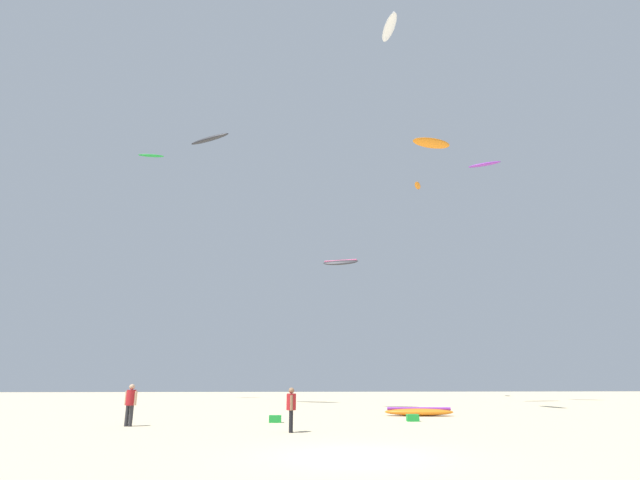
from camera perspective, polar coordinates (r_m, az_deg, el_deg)
ground_plane at (r=13.65m, az=4.24°, el=-24.66°), size 120.00×120.00×0.00m
person_foreground at (r=19.14m, az=-3.51°, el=-19.43°), size 0.37×0.54×1.62m
person_midground at (r=22.94m, az=-21.97°, el=-17.68°), size 0.55×0.39×1.72m
kite_grounded_near at (r=27.75m, az=11.89°, el=-19.69°), size 3.80×1.43×0.44m
cooler_box at (r=24.31m, az=11.16°, el=-20.37°), size 0.56×0.36×0.32m
gear_bag at (r=23.36m, az=-5.45°, el=-20.77°), size 0.56×0.36×0.32m
kite_aloft_0 at (r=38.27m, az=8.39°, el=24.12°), size 1.04×3.09×0.46m
kite_aloft_1 at (r=43.33m, az=-13.23°, el=11.83°), size 4.14×3.11×0.94m
kite_aloft_2 at (r=45.19m, az=13.34°, el=11.35°), size 3.90×1.95×0.83m
kite_aloft_3 at (r=57.10m, az=11.74°, el=6.47°), size 1.54×2.34×0.51m
kite_aloft_4 at (r=34.44m, az=2.50°, el=-2.69°), size 2.70×1.46×0.67m
kite_aloft_5 at (r=54.40m, az=-19.77°, el=9.60°), size 2.72×1.01×0.41m
kite_aloft_6 at (r=48.78m, az=19.28°, el=8.64°), size 3.08×2.17×0.50m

